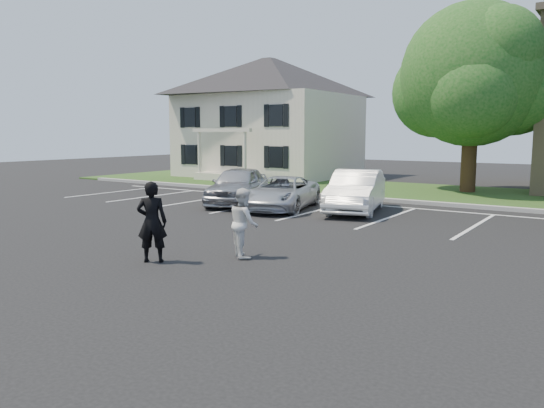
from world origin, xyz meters
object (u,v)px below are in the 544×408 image
object	(u,v)px
tree	(475,78)
car_white_sedan	(356,191)
man_black_suit	(152,222)
car_silver_west	(238,186)
man_white_shirt	(244,223)
house	(269,118)
car_silver_minivan	(282,193)

from	to	relation	value
tree	car_white_sedan	xyz separation A→B (m)	(-1.94, -8.54, -4.60)
man_black_suit	car_silver_west	distance (m)	9.68
man_white_shirt	car_white_sedan	distance (m)	7.99
tree	man_white_shirt	size ratio (longest dim) A/B	5.53
house	car_white_sedan	xyz separation A→B (m)	(11.46, -11.25, -3.08)
man_white_shirt	car_silver_minivan	size ratio (longest dim) A/B	0.36
car_silver_minivan	car_white_sedan	world-z (taller)	car_white_sedan
house	man_white_shirt	xyz separation A→B (m)	(12.36, -19.18, -3.03)
house	car_silver_minivan	bearing A→B (deg)	-53.95
man_white_shirt	tree	bearing A→B (deg)	-53.64
tree	car_silver_west	bearing A→B (deg)	-125.74
man_black_suit	man_white_shirt	bearing A→B (deg)	-168.18
house	car_silver_west	bearing A→B (deg)	-60.90
car_silver_west	car_silver_minivan	xyz separation A→B (m)	(2.20, -0.20, -0.14)
house	car_silver_minivan	distance (m)	15.45
tree	house	bearing A→B (deg)	168.56
man_black_suit	man_white_shirt	xyz separation A→B (m)	(1.37, 1.51, -0.10)
house	man_white_shirt	world-z (taller)	house
house	man_black_suit	xyz separation A→B (m)	(10.99, -20.70, -2.93)
car_white_sedan	man_white_shirt	bearing A→B (deg)	-99.03
tree	car_silver_west	size ratio (longest dim) A/B	1.99
man_black_suit	car_silver_minivan	xyz separation A→B (m)	(-2.10, 8.47, -0.29)
house	car_silver_minivan	size ratio (longest dim) A/B	2.35
car_white_sedan	car_silver_west	bearing A→B (deg)	173.68
car_white_sedan	house	bearing A→B (deg)	119.97
car_silver_minivan	man_white_shirt	bearing A→B (deg)	-78.14
car_silver_west	tree	bearing A→B (deg)	33.13
tree	car_silver_minivan	xyz separation A→B (m)	(-4.50, -9.51, -4.74)
tree	car_white_sedan	bearing A→B (deg)	-102.80
house	tree	bearing A→B (deg)	-11.44
man_black_suit	car_silver_west	size ratio (longest dim) A/B	0.41
car_silver_west	car_silver_minivan	bearing A→B (deg)	-26.23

